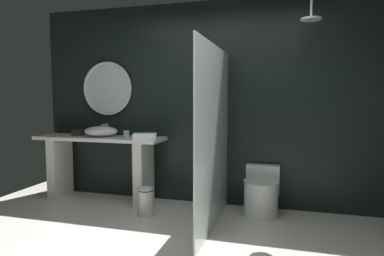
{
  "coord_description": "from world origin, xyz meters",
  "views": [
    {
      "loc": [
        0.95,
        -2.41,
        1.39
      ],
      "look_at": [
        -0.02,
        1.0,
        1.07
      ],
      "focal_mm": 31.74,
      "sensor_mm": 36.0,
      "label": 1
    }
  ],
  "objects_px": {
    "vessel_sink": "(101,131)",
    "rain_shower_head": "(311,17)",
    "round_wall_mirror": "(107,88)",
    "tissue_box": "(78,133)",
    "folded_hand_towel": "(145,136)",
    "toilet": "(261,193)",
    "tumbler_cup": "(126,134)",
    "waste_bin": "(146,201)"
  },
  "relations": [
    {
      "from": "vessel_sink",
      "to": "rain_shower_head",
      "type": "xyz_separation_m",
      "value": [
        2.62,
        -0.15,
        1.3
      ]
    },
    {
      "from": "vessel_sink",
      "to": "rain_shower_head",
      "type": "height_order",
      "value": "rain_shower_head"
    },
    {
      "from": "round_wall_mirror",
      "to": "rain_shower_head",
      "type": "xyz_separation_m",
      "value": [
        2.63,
        -0.36,
        0.72
      ]
    },
    {
      "from": "vessel_sink",
      "to": "tissue_box",
      "type": "xyz_separation_m",
      "value": [
        -0.36,
        0.01,
        -0.03
      ]
    },
    {
      "from": "tissue_box",
      "to": "folded_hand_towel",
      "type": "bearing_deg",
      "value": -9.12
    },
    {
      "from": "round_wall_mirror",
      "to": "folded_hand_towel",
      "type": "xyz_separation_m",
      "value": [
        0.72,
        -0.37,
        -0.61
      ]
    },
    {
      "from": "tissue_box",
      "to": "toilet",
      "type": "bearing_deg",
      "value": -0.39
    },
    {
      "from": "toilet",
      "to": "folded_hand_towel",
      "type": "bearing_deg",
      "value": -173.82
    },
    {
      "from": "tumbler_cup",
      "to": "folded_hand_towel",
      "type": "height_order",
      "value": "tumbler_cup"
    },
    {
      "from": "vessel_sink",
      "to": "round_wall_mirror",
      "type": "height_order",
      "value": "round_wall_mirror"
    },
    {
      "from": "round_wall_mirror",
      "to": "folded_hand_towel",
      "type": "distance_m",
      "value": 1.01
    },
    {
      "from": "round_wall_mirror",
      "to": "toilet",
      "type": "relative_size",
      "value": 1.31
    },
    {
      "from": "vessel_sink",
      "to": "rain_shower_head",
      "type": "relative_size",
      "value": 1.52
    },
    {
      "from": "waste_bin",
      "to": "tumbler_cup",
      "type": "bearing_deg",
      "value": 136.07
    },
    {
      "from": "tumbler_cup",
      "to": "tissue_box",
      "type": "xyz_separation_m",
      "value": [
        -0.72,
        -0.0,
        -0.01
      ]
    },
    {
      "from": "vessel_sink",
      "to": "tissue_box",
      "type": "height_order",
      "value": "vessel_sink"
    },
    {
      "from": "toilet",
      "to": "waste_bin",
      "type": "distance_m",
      "value": 1.37
    },
    {
      "from": "toilet",
      "to": "vessel_sink",
      "type": "bearing_deg",
      "value": 179.87
    },
    {
      "from": "vessel_sink",
      "to": "tumbler_cup",
      "type": "xyz_separation_m",
      "value": [
        0.36,
        0.02,
        -0.02
      ]
    },
    {
      "from": "round_wall_mirror",
      "to": "vessel_sink",
      "type": "bearing_deg",
      "value": -86.22
    },
    {
      "from": "round_wall_mirror",
      "to": "rain_shower_head",
      "type": "distance_m",
      "value": 2.75
    },
    {
      "from": "vessel_sink",
      "to": "tissue_box",
      "type": "relative_size",
      "value": 3.23
    },
    {
      "from": "rain_shower_head",
      "to": "tissue_box",
      "type": "bearing_deg",
      "value": 176.96
    },
    {
      "from": "rain_shower_head",
      "to": "folded_hand_towel",
      "type": "distance_m",
      "value": 2.33
    },
    {
      "from": "tumbler_cup",
      "to": "waste_bin",
      "type": "xyz_separation_m",
      "value": [
        0.46,
        -0.44,
        -0.73
      ]
    },
    {
      "from": "vessel_sink",
      "to": "waste_bin",
      "type": "bearing_deg",
      "value": -27.32
    },
    {
      "from": "vessel_sink",
      "to": "toilet",
      "type": "bearing_deg",
      "value": -0.13
    },
    {
      "from": "rain_shower_head",
      "to": "folded_hand_towel",
      "type": "height_order",
      "value": "rain_shower_head"
    },
    {
      "from": "waste_bin",
      "to": "round_wall_mirror",
      "type": "bearing_deg",
      "value": 142.68
    },
    {
      "from": "vessel_sink",
      "to": "tumbler_cup",
      "type": "relative_size",
      "value": 5.04
    },
    {
      "from": "round_wall_mirror",
      "to": "waste_bin",
      "type": "distance_m",
      "value": 1.7
    },
    {
      "from": "rain_shower_head",
      "to": "toilet",
      "type": "distance_m",
      "value": 2.04
    },
    {
      "from": "round_wall_mirror",
      "to": "waste_bin",
      "type": "relative_size",
      "value": 2.12
    },
    {
      "from": "round_wall_mirror",
      "to": "waste_bin",
      "type": "xyz_separation_m",
      "value": [
        0.83,
        -0.64,
        -1.33
      ]
    },
    {
      "from": "round_wall_mirror",
      "to": "rain_shower_head",
      "type": "bearing_deg",
      "value": -7.76
    },
    {
      "from": "rain_shower_head",
      "to": "toilet",
      "type": "bearing_deg",
      "value": 163.95
    },
    {
      "from": "vessel_sink",
      "to": "rain_shower_head",
      "type": "bearing_deg",
      "value": -3.19
    },
    {
      "from": "tumbler_cup",
      "to": "toilet",
      "type": "bearing_deg",
      "value": -0.65
    },
    {
      "from": "waste_bin",
      "to": "folded_hand_towel",
      "type": "relative_size",
      "value": 1.23
    },
    {
      "from": "tissue_box",
      "to": "rain_shower_head",
      "type": "xyz_separation_m",
      "value": [
        2.97,
        -0.16,
        1.33
      ]
    },
    {
      "from": "toilet",
      "to": "waste_bin",
      "type": "xyz_separation_m",
      "value": [
        -1.3,
        -0.42,
        -0.08
      ]
    },
    {
      "from": "tumbler_cup",
      "to": "waste_bin",
      "type": "relative_size",
      "value": 0.26
    }
  ]
}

